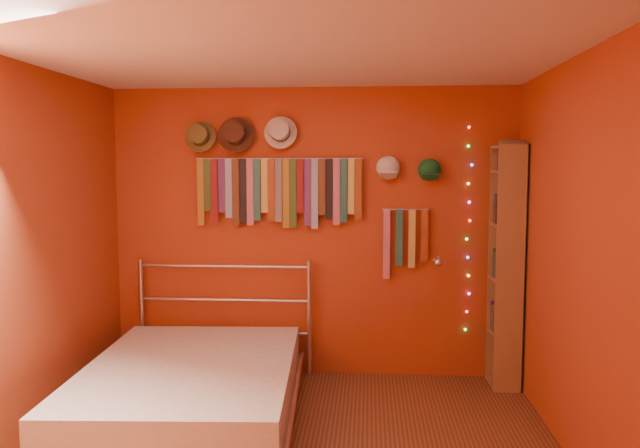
% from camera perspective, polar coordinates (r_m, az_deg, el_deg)
% --- Properties ---
extents(back_wall, '(3.50, 0.02, 2.50)m').
position_cam_1_polar(back_wall, '(5.43, -0.69, -0.77)').
color(back_wall, '#9F2F19').
rests_on(back_wall, ground).
extents(right_wall, '(0.02, 3.50, 2.50)m').
position_cam_1_polar(right_wall, '(3.89, 23.43, -3.64)').
color(right_wall, '#9F2F19').
rests_on(right_wall, ground).
extents(left_wall, '(0.02, 3.50, 2.50)m').
position_cam_1_polar(left_wall, '(4.30, -26.94, -2.95)').
color(left_wall, '#9F2F19').
rests_on(left_wall, ground).
extents(ceiling, '(3.50, 3.50, 0.02)m').
position_cam_1_polar(ceiling, '(3.72, -3.24, 15.74)').
color(ceiling, white).
rests_on(ceiling, back_wall).
extents(tie_rack, '(1.45, 0.03, 0.61)m').
position_cam_1_polar(tie_rack, '(5.37, -3.81, 3.25)').
color(tie_rack, silver).
rests_on(tie_rack, back_wall).
extents(small_tie_rack, '(0.40, 0.03, 0.60)m').
position_cam_1_polar(small_tie_rack, '(5.36, 7.71, -1.20)').
color(small_tie_rack, silver).
rests_on(small_tie_rack, back_wall).
extents(fedora_olive, '(0.27, 0.15, 0.27)m').
position_cam_1_polar(fedora_olive, '(5.49, -10.96, 7.92)').
color(fedora_olive, brown).
rests_on(fedora_olive, back_wall).
extents(fedora_brown, '(0.31, 0.17, 0.31)m').
position_cam_1_polar(fedora_brown, '(5.41, -7.78, 8.18)').
color(fedora_brown, '#472619').
rests_on(fedora_brown, back_wall).
extents(fedora_white, '(0.28, 0.15, 0.28)m').
position_cam_1_polar(fedora_white, '(5.35, -3.67, 8.45)').
color(fedora_white, beige).
rests_on(fedora_white, back_wall).
extents(cap_white, '(0.19, 0.24, 0.19)m').
position_cam_1_polar(cap_white, '(5.33, 6.25, 5.11)').
color(cap_white, white).
rests_on(cap_white, back_wall).
extents(cap_green, '(0.19, 0.23, 0.19)m').
position_cam_1_polar(cap_green, '(5.35, 9.97, 4.89)').
color(cap_green, '#16652E').
rests_on(cap_green, back_wall).
extents(fairy_lights, '(0.06, 0.02, 1.75)m').
position_cam_1_polar(fairy_lights, '(5.43, 13.41, -0.53)').
color(fairy_lights, '#FF3333').
rests_on(fairy_lights, back_wall).
extents(reading_lamp, '(0.07, 0.30, 0.09)m').
position_cam_1_polar(reading_lamp, '(5.24, 10.71, -3.42)').
color(reading_lamp, silver).
rests_on(reading_lamp, back_wall).
extents(bookshelf, '(0.25, 0.34, 2.00)m').
position_cam_1_polar(bookshelf, '(5.35, 17.09, -3.61)').
color(bookshelf, olive).
rests_on(bookshelf, ground).
extents(bed, '(1.65, 2.13, 1.01)m').
position_cam_1_polar(bed, '(4.68, -11.72, -14.66)').
color(bed, silver).
rests_on(bed, ground).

